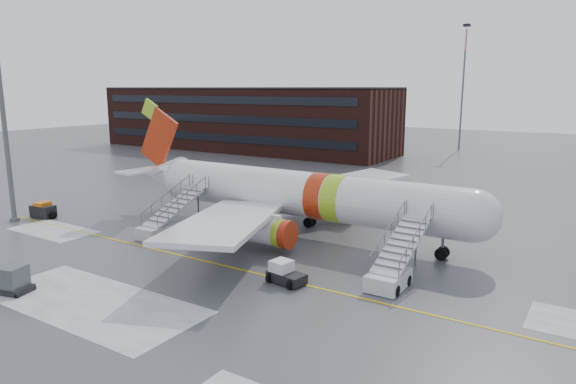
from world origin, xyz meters
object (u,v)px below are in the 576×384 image
Objects in this scene: airstair_fwd at (393,268)px; pushback_tug at (285,273)px; uld_container at (12,280)px; airstair_aft at (164,223)px; baggage_tractor at (43,211)px; airliner at (291,194)px.

pushback_tug is (-5.91, -3.45, -0.45)m from airstair_fwd.
uld_container is at bearing -144.05° from airstair_fwd.
airstair_aft is 2.60× the size of baggage_tractor.
uld_container is 0.80× the size of baggage_tractor.
uld_container is (-18.93, -13.72, -0.28)m from airstair_fwd.
baggage_tractor is at bearing -159.72° from airliner.
airliner is 4.55× the size of airstair_aft.
airliner is at bearing 20.28° from baggage_tractor.
airliner is 21.66m from uld_container.
airliner is 10.98m from airstair_aft.
airliner is 4.55× the size of airstair_fwd.
airliner reaches higher than airstair_fwd.
airstair_aft is (-20.23, 0.00, 0.00)m from airstair_fwd.
airliner is 24.47m from baggage_tractor.
airstair_aft is 14.44m from baggage_tractor.
airstair_fwd and airstair_aft have the same top height.
airstair_fwd is 20.23m from airstair_aft.
pushback_tug is (14.32, -3.45, -0.45)m from airstair_aft.
airstair_aft is at bearing -142.44° from airliner.
airstair_aft is 14.74m from pushback_tug.
airstair_aft is (-8.50, -6.54, -2.35)m from airliner.
airliner reaches higher than pushback_tug.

